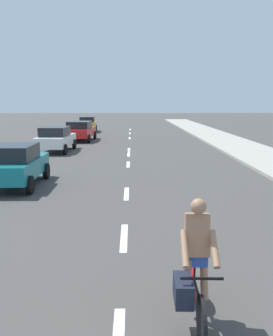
{
  "coord_description": "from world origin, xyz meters",
  "views": [
    {
      "loc": [
        0.19,
        -1.02,
        3.13
      ],
      "look_at": [
        0.33,
        10.22,
        1.1
      ],
      "focal_mm": 39.56,
      "sensor_mm": 36.0,
      "label": 1
    }
  ],
  "objects_px": {
    "cyclist": "(194,268)",
    "parked_car_white": "(56,138)",
    "parked_car_teal": "(16,164)",
    "parked_car_yellow": "(87,124)",
    "parked_car_red": "(80,130)"
  },
  "relations": [
    {
      "from": "cyclist",
      "to": "parked_car_yellow",
      "type": "bearing_deg",
      "value": -78.92
    },
    {
      "from": "cyclist",
      "to": "parked_car_teal",
      "type": "distance_m",
      "value": 10.14
    },
    {
      "from": "parked_car_teal",
      "to": "parked_car_yellow",
      "type": "distance_m",
      "value": 24.99
    },
    {
      "from": "parked_car_yellow",
      "to": "parked_car_teal",
      "type": "bearing_deg",
      "value": -92.23
    },
    {
      "from": "parked_car_red",
      "to": "parked_car_teal",
      "type": "bearing_deg",
      "value": -87.38
    },
    {
      "from": "cyclist",
      "to": "parked_car_yellow",
      "type": "height_order",
      "value": "cyclist"
    },
    {
      "from": "cyclist",
      "to": "parked_car_yellow",
      "type": "xyz_separation_m",
      "value": [
        -5.45,
        33.72,
        0.0
      ]
    },
    {
      "from": "parked_car_white",
      "to": "parked_car_red",
      "type": "distance_m",
      "value": 6.5
    },
    {
      "from": "cyclist",
      "to": "parked_car_white",
      "type": "relative_size",
      "value": 0.43
    },
    {
      "from": "parked_car_teal",
      "to": "parked_car_white",
      "type": "height_order",
      "value": "same"
    },
    {
      "from": "parked_car_white",
      "to": "parked_car_yellow",
      "type": "height_order",
      "value": "same"
    },
    {
      "from": "parked_car_teal",
      "to": "parked_car_red",
      "type": "height_order",
      "value": "same"
    },
    {
      "from": "cyclist",
      "to": "parked_car_yellow",
      "type": "distance_m",
      "value": 34.16
    },
    {
      "from": "parked_car_red",
      "to": "parked_car_white",
      "type": "bearing_deg",
      "value": -92.52
    },
    {
      "from": "parked_car_teal",
      "to": "cyclist",
      "type": "bearing_deg",
      "value": -59.92
    }
  ]
}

